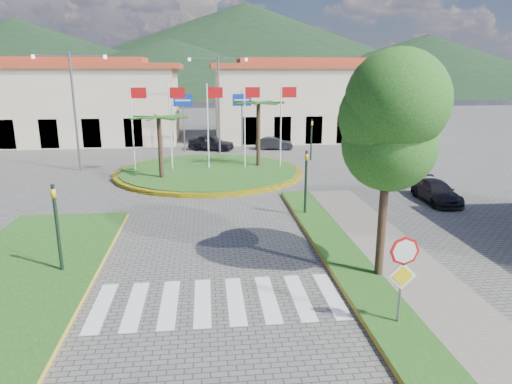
{
  "coord_description": "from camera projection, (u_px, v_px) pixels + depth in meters",
  "views": [
    {
      "loc": [
        -0.16,
        -8.62,
        6.78
      ],
      "look_at": [
        1.68,
        8.0,
        2.34
      ],
      "focal_mm": 32.0,
      "sensor_mm": 36.0,
      "label": 1
    }
  ],
  "objects": [
    {
      "name": "car_dark_a",
      "position": [
        211.0,
        143.0,
        40.26
      ],
      "size": [
        4.32,
        2.96,
        1.36
      ],
      "primitive_type": "imported",
      "rotation": [
        0.0,
        0.0,
        1.2
      ],
      "color": "black",
      "rests_on": "ground"
    },
    {
      "name": "sidewalk_right",
      "position": [
        435.0,
        322.0,
        12.57
      ],
      "size": [
        4.0,
        28.0,
        0.15
      ],
      "primitive_type": "cube",
      "color": "gray",
      "rests_on": "ground"
    },
    {
      "name": "verge_right",
      "position": [
        394.0,
        324.0,
        12.44
      ],
      "size": [
        1.6,
        28.0,
        0.18
      ],
      "primitive_type": "cube",
      "color": "#1C4A15",
      "rests_on": "ground"
    },
    {
      "name": "traffic_light_left",
      "position": [
        57.0,
        221.0,
        15.23
      ],
      "size": [
        0.15,
        0.18,
        3.2
      ],
      "color": "black",
      "rests_on": "ground"
    },
    {
      "name": "hill_far_east",
      "position": [
        425.0,
        64.0,
        144.86
      ],
      "size": [
        120.0,
        120.0,
        18.0
      ],
      "primitive_type": "cone",
      "color": "black",
      "rests_on": "ground"
    },
    {
      "name": "car_dark_b",
      "position": [
        274.0,
        143.0,
        40.66
      ],
      "size": [
        3.45,
        1.66,
        1.09
      ],
      "primitive_type": "imported",
      "rotation": [
        0.0,
        0.0,
        1.41
      ],
      "color": "black",
      "rests_on": "ground"
    },
    {
      "name": "median_left",
      "position": [
        17.0,
        280.0,
        15.08
      ],
      "size": [
        5.0,
        14.0,
        0.18
      ],
      "primitive_type": "cube",
      "color": "#1C4A15",
      "rests_on": "ground"
    },
    {
      "name": "hill_far_mid",
      "position": [
        246.0,
        47.0,
        161.49
      ],
      "size": [
        180.0,
        180.0,
        30.0
      ],
      "primitive_type": "cone",
      "color": "black",
      "rests_on": "ground"
    },
    {
      "name": "building_left",
      "position": [
        61.0,
        102.0,
        44.05
      ],
      "size": [
        23.32,
        9.54,
        8.05
      ],
      "color": "beige",
      "rests_on": "ground"
    },
    {
      "name": "stop_sign",
      "position": [
        403.0,
        267.0,
        11.98
      ],
      "size": [
        0.8,
        0.11,
        2.65
      ],
      "color": "slate",
      "rests_on": "ground"
    },
    {
      "name": "street_lamp_west",
      "position": [
        74.0,
        106.0,
        30.98
      ],
      "size": [
        4.8,
        0.16,
        8.0
      ],
      "color": "slate",
      "rests_on": "ground"
    },
    {
      "name": "traffic_light_right",
      "position": [
        306.0,
        177.0,
        21.54
      ],
      "size": [
        0.15,
        0.18,
        3.2
      ],
      "color": "black",
      "rests_on": "ground"
    },
    {
      "name": "crosswalk",
      "position": [
        216.0,
        301.0,
        13.87
      ],
      "size": [
        8.0,
        3.0,
        0.01
      ],
      "primitive_type": "cube",
      "color": "silver",
      "rests_on": "ground"
    },
    {
      "name": "direction_sign_west",
      "position": [
        183.0,
        111.0,
        38.67
      ],
      "size": [
        1.6,
        0.14,
        5.2
      ],
      "color": "slate",
      "rests_on": "ground"
    },
    {
      "name": "traffic_light_far",
      "position": [
        311.0,
        136.0,
        35.36
      ],
      "size": [
        0.18,
        0.15,
        3.2
      ],
      "color": "black",
      "rests_on": "ground"
    },
    {
      "name": "street_lamp_centre",
      "position": [
        219.0,
        100.0,
        37.81
      ],
      "size": [
        4.8,
        0.16,
        8.0
      ],
      "color": "slate",
      "rests_on": "ground"
    },
    {
      "name": "deciduous_tree",
      "position": [
        389.0,
        125.0,
        14.09
      ],
      "size": [
        3.6,
        3.6,
        6.8
      ],
      "color": "black",
      "rests_on": "ground"
    },
    {
      "name": "hill_far_west",
      "position": [
        19.0,
        57.0,
        135.86
      ],
      "size": [
        140.0,
        140.0,
        22.0
      ],
      "primitive_type": "cone",
      "color": "black",
      "rests_on": "ground"
    },
    {
      "name": "direction_sign_east",
      "position": [
        242.0,
        110.0,
        39.2
      ],
      "size": [
        1.6,
        0.14,
        5.2
      ],
      "color": "slate",
      "rests_on": "ground"
    },
    {
      "name": "roundabout_island",
      "position": [
        209.0,
        171.0,
        31.12
      ],
      "size": [
        12.7,
        12.7,
        6.0
      ],
      "color": "yellow",
      "rests_on": "ground"
    },
    {
      "name": "white_van",
      "position": [
        142.0,
        138.0,
        43.92
      ],
      "size": [
        3.92,
        1.99,
        1.06
      ],
      "primitive_type": "imported",
      "rotation": [
        0.0,
        0.0,
        1.63
      ],
      "color": "silver",
      "rests_on": "ground"
    },
    {
      "name": "car_side_right",
      "position": [
        436.0,
        192.0,
        24.33
      ],
      "size": [
        1.61,
        3.86,
        1.12
      ],
      "primitive_type": "imported",
      "rotation": [
        0.0,
        0.0,
        -0.01
      ],
      "color": "black",
      "rests_on": "ground"
    },
    {
      "name": "building_right",
      "position": [
        305.0,
        100.0,
        46.6
      ],
      "size": [
        19.08,
        9.54,
        8.05
      ],
      "color": "beige",
      "rests_on": "ground"
    },
    {
      "name": "hill_near_back",
      "position": [
        170.0,
        67.0,
        131.81
      ],
      "size": [
        110.0,
        110.0,
        16.0
      ],
      "primitive_type": "cone",
      "color": "black",
      "rests_on": "ground"
    }
  ]
}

